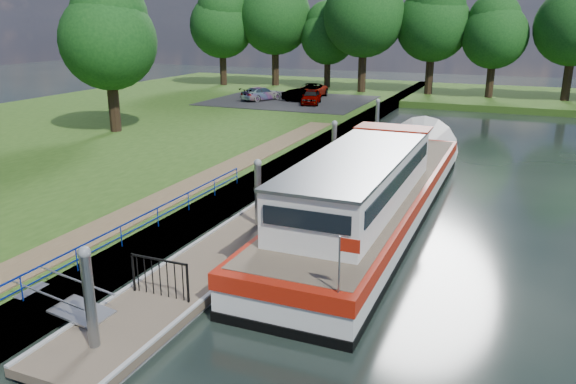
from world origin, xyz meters
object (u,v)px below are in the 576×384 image
at_px(car_a, 311,97).
at_px(car_b, 300,96).
at_px(pontoon, 302,197).
at_px(car_c, 261,93).
at_px(barge, 378,189).
at_px(car_d, 310,91).

bearing_deg(car_a, car_b, 135.45).
distance_m(pontoon, car_b, 26.23).
distance_m(car_a, car_c, 5.13).
relative_size(barge, car_b, 6.22).
xyz_separation_m(car_c, car_d, (3.60, 3.13, 0.06)).
bearing_deg(car_c, barge, 147.05).
relative_size(pontoon, car_d, 6.30).
bearing_deg(barge, car_a, 116.52).
height_order(pontoon, car_c, car_c).
height_order(car_b, car_d, car_d).
distance_m(car_a, car_d, 4.01).
xyz_separation_m(car_b, car_c, (-3.72, -0.25, 0.04)).
bearing_deg(car_c, car_b, -153.95).
xyz_separation_m(barge, car_b, (-13.32, 24.78, 0.31)).
relative_size(car_a, car_d, 0.78).
bearing_deg(car_b, car_a, -108.50).
bearing_deg(car_a, car_d, 98.69).
height_order(barge, car_c, barge).
height_order(barge, car_a, barge).
xyz_separation_m(pontoon, car_a, (-8.35, 23.50, 1.28)).
relative_size(barge, car_d, 4.44).
relative_size(car_c, car_d, 0.87).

